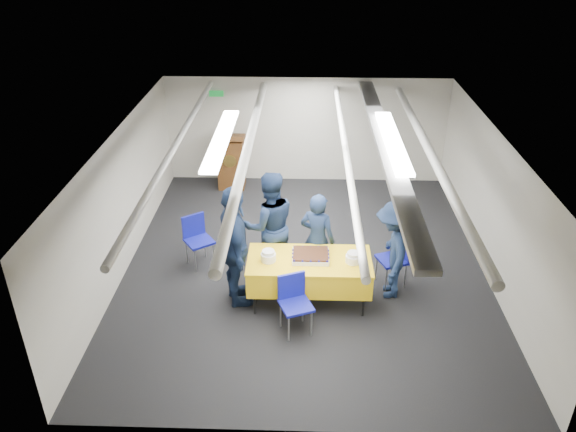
{
  "coord_description": "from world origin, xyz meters",
  "views": [
    {
      "loc": [
        -0.03,
        -8.03,
        5.31
      ],
      "look_at": [
        -0.28,
        -0.2,
        1.05
      ],
      "focal_mm": 35.0,
      "sensor_mm": 36.0,
      "label": 1
    }
  ],
  "objects_px": {
    "sailor_d": "(393,250)",
    "sailor_a": "(317,239)",
    "sheet_cake": "(311,256)",
    "sailor_c": "(235,247)",
    "podium": "(231,161)",
    "sailor_b": "(269,225)",
    "serving_table": "(309,271)",
    "chair_near": "(294,298)",
    "chair_right": "(397,254)",
    "chair_left": "(197,235)"
  },
  "relations": [
    {
      "from": "sailor_c",
      "to": "sailor_d",
      "type": "bearing_deg",
      "value": -99.05
    },
    {
      "from": "sailor_a",
      "to": "sailor_d",
      "type": "xyz_separation_m",
      "value": [
        1.14,
        -0.29,
        0.01
      ]
    },
    {
      "from": "sheet_cake",
      "to": "sailor_d",
      "type": "bearing_deg",
      "value": 10.24
    },
    {
      "from": "chair_left",
      "to": "sailor_b",
      "type": "bearing_deg",
      "value": -13.95
    },
    {
      "from": "sailor_d",
      "to": "serving_table",
      "type": "bearing_deg",
      "value": -73.45
    },
    {
      "from": "podium",
      "to": "sheet_cake",
      "type": "bearing_deg",
      "value": -67.36
    },
    {
      "from": "serving_table",
      "to": "sheet_cake",
      "type": "distance_m",
      "value": 0.26
    },
    {
      "from": "sheet_cake",
      "to": "sailor_b",
      "type": "height_order",
      "value": "sailor_b"
    },
    {
      "from": "serving_table",
      "to": "sailor_d",
      "type": "relative_size",
      "value": 1.16
    },
    {
      "from": "sailor_a",
      "to": "serving_table",
      "type": "bearing_deg",
      "value": 100.37
    },
    {
      "from": "sailor_b",
      "to": "sailor_c",
      "type": "relative_size",
      "value": 0.94
    },
    {
      "from": "chair_right",
      "to": "sailor_d",
      "type": "xyz_separation_m",
      "value": [
        -0.13,
        -0.3,
        0.26
      ]
    },
    {
      "from": "podium",
      "to": "sailor_a",
      "type": "xyz_separation_m",
      "value": [
        1.79,
        -3.52,
        0.18
      ]
    },
    {
      "from": "chair_near",
      "to": "sailor_b",
      "type": "height_order",
      "value": "sailor_b"
    },
    {
      "from": "serving_table",
      "to": "podium",
      "type": "bearing_deg",
      "value": 112.28
    },
    {
      "from": "chair_right",
      "to": "sailor_d",
      "type": "height_order",
      "value": "sailor_d"
    },
    {
      "from": "serving_table",
      "to": "sailor_a",
      "type": "height_order",
      "value": "sailor_a"
    },
    {
      "from": "chair_left",
      "to": "sailor_a",
      "type": "distance_m",
      "value": 2.09
    },
    {
      "from": "sailor_b",
      "to": "sheet_cake",
      "type": "bearing_deg",
      "value": 116.29
    },
    {
      "from": "serving_table",
      "to": "chair_left",
      "type": "height_order",
      "value": "chair_left"
    },
    {
      "from": "sailor_b",
      "to": "sailor_d",
      "type": "distance_m",
      "value": 1.97
    },
    {
      "from": "chair_left",
      "to": "sailor_b",
      "type": "relative_size",
      "value": 0.48
    },
    {
      "from": "sailor_a",
      "to": "sailor_d",
      "type": "bearing_deg",
      "value": -171.01
    },
    {
      "from": "podium",
      "to": "sailor_b",
      "type": "distance_m",
      "value": 3.49
    },
    {
      "from": "sailor_a",
      "to": "sheet_cake",
      "type": "bearing_deg",
      "value": 101.32
    },
    {
      "from": "sailor_a",
      "to": "podium",
      "type": "bearing_deg",
      "value": -39.91
    },
    {
      "from": "chair_right",
      "to": "chair_left",
      "type": "bearing_deg",
      "value": 171.31
    },
    {
      "from": "serving_table",
      "to": "sailor_b",
      "type": "height_order",
      "value": "sailor_b"
    },
    {
      "from": "chair_left",
      "to": "sailor_c",
      "type": "height_order",
      "value": "sailor_c"
    },
    {
      "from": "chair_near",
      "to": "sailor_d",
      "type": "bearing_deg",
      "value": 30.74
    },
    {
      "from": "sheet_cake",
      "to": "sailor_c",
      "type": "relative_size",
      "value": 0.29
    },
    {
      "from": "chair_near",
      "to": "sailor_a",
      "type": "height_order",
      "value": "sailor_a"
    },
    {
      "from": "sheet_cake",
      "to": "sailor_c",
      "type": "distance_m",
      "value": 1.13
    },
    {
      "from": "podium",
      "to": "chair_right",
      "type": "bearing_deg",
      "value": -48.89
    },
    {
      "from": "chair_near",
      "to": "serving_table",
      "type": "bearing_deg",
      "value": 70.97
    },
    {
      "from": "serving_table",
      "to": "sheet_cake",
      "type": "bearing_deg",
      "value": 63.4
    },
    {
      "from": "podium",
      "to": "sailor_b",
      "type": "height_order",
      "value": "sailor_b"
    },
    {
      "from": "chair_near",
      "to": "sailor_c",
      "type": "distance_m",
      "value": 1.16
    },
    {
      "from": "chair_right",
      "to": "sailor_b",
      "type": "distance_m",
      "value": 2.08
    },
    {
      "from": "podium",
      "to": "chair_left",
      "type": "xyz_separation_m",
      "value": [
        -0.22,
        -3.01,
        -0.08
      ]
    },
    {
      "from": "podium",
      "to": "chair_left",
      "type": "relative_size",
      "value": 1.44
    },
    {
      "from": "chair_right",
      "to": "sheet_cake",
      "type": "bearing_deg",
      "value": -159.08
    },
    {
      "from": "sheet_cake",
      "to": "chair_right",
      "type": "relative_size",
      "value": 0.64
    },
    {
      "from": "sheet_cake",
      "to": "sailor_b",
      "type": "relative_size",
      "value": 0.3
    },
    {
      "from": "chair_left",
      "to": "chair_right",
      "type": "bearing_deg",
      "value": -8.69
    },
    {
      "from": "sailor_d",
      "to": "sailor_a",
      "type": "bearing_deg",
      "value": -99.14
    },
    {
      "from": "chair_near",
      "to": "chair_right",
      "type": "distance_m",
      "value": 2.0
    },
    {
      "from": "sheet_cake",
      "to": "chair_right",
      "type": "distance_m",
      "value": 1.5
    },
    {
      "from": "serving_table",
      "to": "chair_near",
      "type": "height_order",
      "value": "chair_near"
    },
    {
      "from": "serving_table",
      "to": "podium",
      "type": "relative_size",
      "value": 1.47
    }
  ]
}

